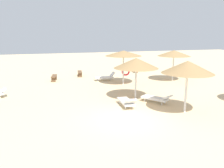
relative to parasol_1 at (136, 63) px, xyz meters
name	(u,v)px	position (x,y,z in m)	size (l,w,h in m)	color
ground_plane	(128,119)	(-1.77, -3.41, -2.40)	(80.00, 80.00, 0.00)	beige
parasol_1	(136,63)	(0.00, 0.00, 0.00)	(2.93, 2.93, 2.74)	silver
parasol_2	(188,67)	(1.59, -3.36, 0.14)	(2.79, 2.79, 2.89)	silver
parasol_4	(123,54)	(0.68, 4.46, 0.22)	(3.09, 3.09, 2.88)	silver
parasol_5	(174,53)	(5.55, 4.61, 0.12)	(2.96, 2.96, 2.80)	silver
lounger_1	(127,102)	(-1.18, -1.50, -2.08)	(0.71, 1.91, 0.72)	white
lounger_2	(157,98)	(0.92, -1.31, -2.09)	(1.64, 1.93, 0.61)	white
lounger_4	(105,77)	(-0.37, 6.46, -2.08)	(1.89, 0.72, 0.78)	white
bench_0	(80,73)	(-2.31, 9.22, -2.05)	(0.56, 1.53, 0.49)	brown
bench_1	(135,69)	(3.99, 9.99, -2.05)	(0.62, 1.54, 0.49)	brown
bench_2	(54,77)	(-4.94, 7.60, -2.05)	(0.63, 1.54, 0.49)	brown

